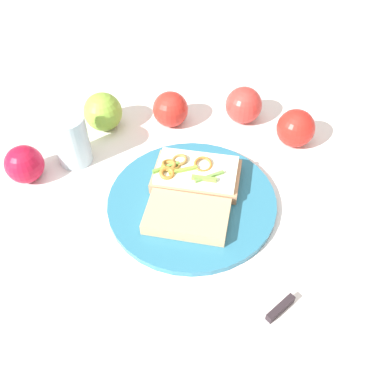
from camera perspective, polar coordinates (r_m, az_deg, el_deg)
The scene contains 11 objects.
ground_plane at distance 0.79m, azimuth 0.00°, elevation -1.57°, with size 2.00×2.00×0.00m, color silver.
plate at distance 0.79m, azimuth 0.00°, elevation -1.28°, with size 0.31×0.31×0.01m, color teal.
sandwich at distance 0.80m, azimuth 0.48°, elevation 2.46°, with size 0.15×0.19×0.05m.
bread_slice_side at distance 0.74m, azimuth -0.68°, elevation -3.27°, with size 0.14×0.09×0.02m, color tan.
apple_0 at distance 0.95m, azimuth -11.83°, elevation 10.47°, with size 0.08×0.08×0.08m, color #84B239.
apple_1 at distance 0.95m, azimuth 6.93°, elevation 11.47°, with size 0.08×0.08×0.08m, color red.
apple_2 at distance 0.94m, azimuth -2.88°, elevation 11.00°, with size 0.08×0.08×0.08m, color red.
apple_3 at distance 0.91m, azimuth 13.70°, elevation 8.30°, with size 0.08×0.08×0.08m, color red.
apple_4 at distance 0.87m, azimuth -21.52°, elevation 3.48°, with size 0.07×0.07×0.07m, color #B5122F.
drinking_glass at distance 0.87m, azimuth -15.87°, elevation 6.74°, with size 0.07×0.07×0.11m, color silver.
knife at distance 0.68m, azimuth 11.02°, elevation -15.70°, with size 0.07×0.11×0.02m.
Camera 1 is at (0.50, -0.10, 0.60)m, focal length 39.85 mm.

